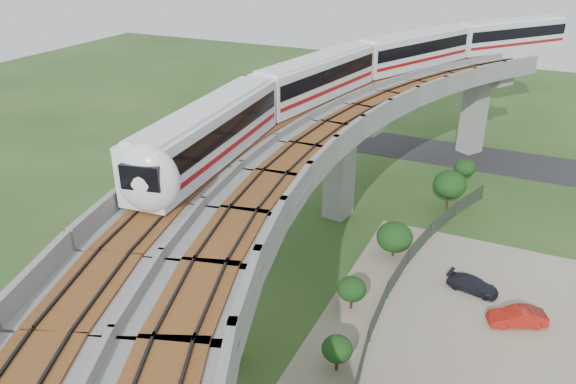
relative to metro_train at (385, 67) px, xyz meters
name	(u,v)px	position (x,y,z in m)	size (l,w,h in m)	color
ground	(278,270)	(-2.66, -16.44, -12.31)	(160.00, 160.00, 0.00)	#23451B
dirt_lot	(464,338)	(11.34, -18.44, -12.29)	(18.00, 26.00, 0.04)	gray
asphalt_road	(388,144)	(-2.66, 13.56, -12.29)	(60.00, 8.00, 0.03)	#232326
viaduct	(329,168)	(1.18, -16.44, -3.26)	(19.58, 73.98, 11.40)	#99968E
metro_train	(385,67)	(0.00, 0.00, 0.00)	(20.86, 58.89, 3.64)	white
fence	(406,294)	(7.10, -16.44, -11.56)	(3.87, 38.73, 1.50)	#2D382D
tree_0	(465,168)	(7.46, 4.89, -10.22)	(2.05, 2.05, 2.97)	#382314
tree_1	(450,184)	(6.96, -0.84, -9.76)	(2.95, 2.95, 3.81)	#382314
tree_2	(394,237)	(4.66, -10.83, -10.56)	(2.78, 2.78, 2.94)	#382314
tree_3	(352,289)	(3.87, -18.61, -10.70)	(1.96, 1.96, 2.44)	#382314
tree_4	(337,349)	(5.04, -24.51, -10.74)	(1.81, 1.81, 2.35)	#382314
car_red	(517,317)	(14.21, -15.69, -11.66)	(1.29, 3.69, 1.22)	#A5180F
car_dark	(473,284)	(11.04, -13.02, -11.75)	(1.46, 3.59, 1.04)	black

